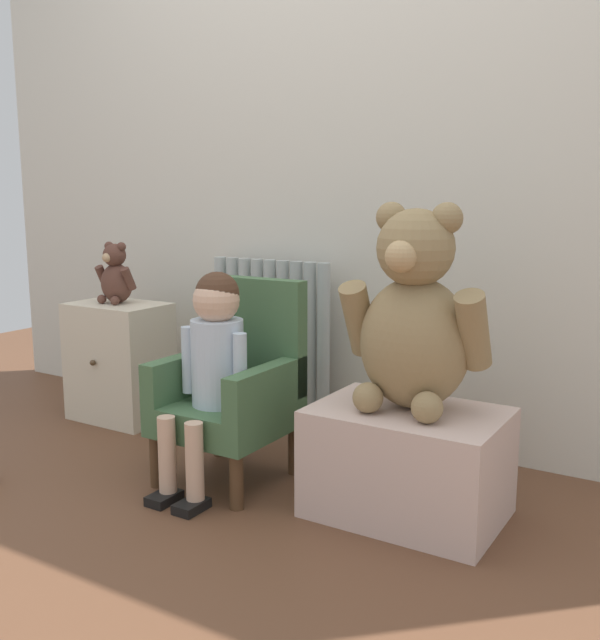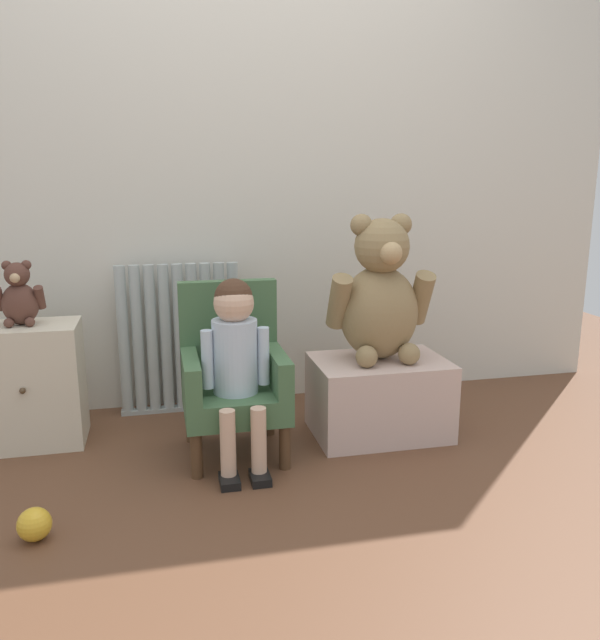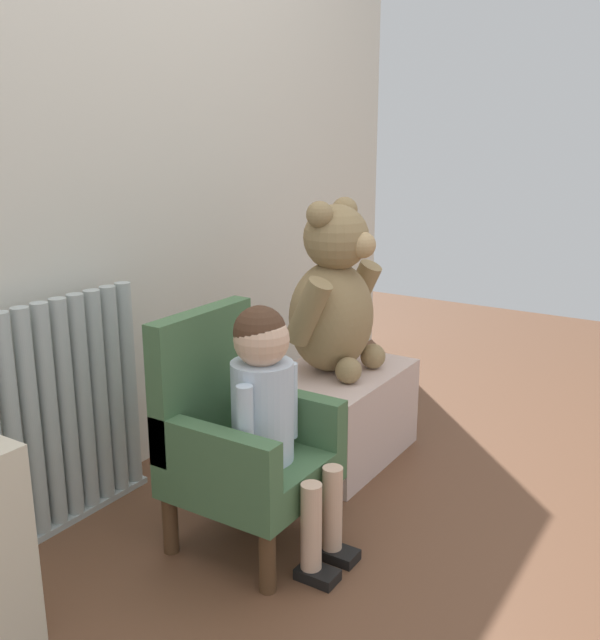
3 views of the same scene
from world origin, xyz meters
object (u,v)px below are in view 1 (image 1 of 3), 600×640
at_px(radiator, 270,346).
at_px(child_armchair, 234,387).
at_px(large_teddy_bear, 414,320).
at_px(low_bench, 407,462).
at_px(child_figure, 213,351).
at_px(small_teddy_bear, 116,276).
at_px(small_dresser, 120,362).

height_order(radiator, child_armchair, radiator).
bearing_deg(large_teddy_bear, child_armchair, -175.64).
xyz_separation_m(radiator, low_bench, (0.80, -0.46, -0.18)).
bearing_deg(child_figure, child_armchair, 90.00).
relative_size(child_figure, large_teddy_bear, 1.18).
height_order(low_bench, large_teddy_bear, large_teddy_bear).
bearing_deg(child_armchair, child_figure, -90.00).
relative_size(radiator, child_figure, 0.98).
bearing_deg(small_teddy_bear, radiator, 20.50).
bearing_deg(radiator, large_teddy_bear, -28.76).
distance_m(radiator, small_teddy_bear, 0.71).
distance_m(radiator, small_dresser, 0.66).
distance_m(radiator, large_teddy_bear, 0.95).
distance_m(small_dresser, child_figure, 0.89).
relative_size(small_dresser, low_bench, 0.90).
height_order(small_dresser, child_figure, child_figure).
relative_size(child_figure, small_teddy_bear, 2.77).
height_order(small_dresser, child_armchair, child_armchair).
distance_m(child_figure, small_teddy_bear, 0.89).
distance_m(child_armchair, small_teddy_bear, 0.89).
xyz_separation_m(child_armchair, large_teddy_bear, (0.62, 0.05, 0.28)).
height_order(radiator, small_dresser, radiator).
bearing_deg(child_figure, low_bench, 12.33).
distance_m(child_figure, large_teddy_bear, 0.65).
height_order(large_teddy_bear, small_teddy_bear, large_teddy_bear).
distance_m(small_dresser, low_bench, 1.43).
bearing_deg(child_figure, radiator, 107.09).
xyz_separation_m(small_dresser, child_figure, (0.79, -0.36, 0.21)).
height_order(radiator, low_bench, radiator).
bearing_deg(child_figure, small_teddy_bear, 155.42).
bearing_deg(child_armchair, small_dresser, 162.57).
distance_m(radiator, low_bench, 0.94).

